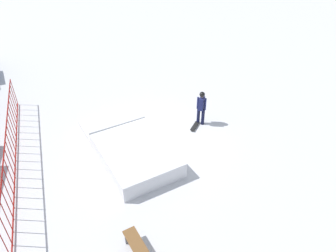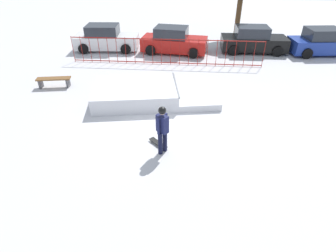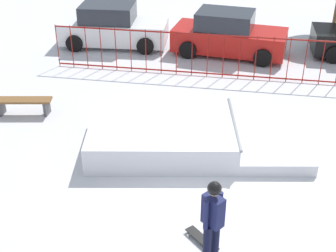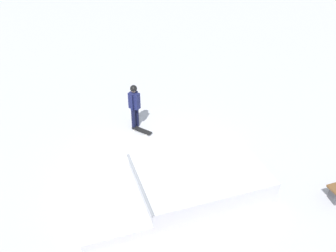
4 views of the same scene
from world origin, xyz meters
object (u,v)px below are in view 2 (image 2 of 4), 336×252
at_px(park_bench, 54,80).
at_px(parked_car_white, 106,39).
at_px(parked_car_black, 253,40).
at_px(parked_car_blue, 323,43).
at_px(skateboard, 158,143).
at_px(parked_car_red, 174,41).
at_px(skater, 162,127).
at_px(skate_ramp, 146,94).

bearing_deg(park_bench, parked_car_white, 79.37).
height_order(parked_car_black, parked_car_blue, same).
height_order(skateboard, parked_car_blue, parked_car_blue).
bearing_deg(parked_car_blue, parked_car_white, 174.22).
bearing_deg(parked_car_blue, parked_car_black, 171.52).
height_order(park_bench, parked_car_black, parked_car_black).
xyz_separation_m(skateboard, parked_car_red, (0.11, 10.04, 0.65)).
relative_size(skateboard, parked_car_black, 0.17).
bearing_deg(skater, parked_car_black, -75.07).
relative_size(skate_ramp, skateboard, 8.07).
bearing_deg(parked_car_red, skate_ramp, -89.49).
distance_m(skate_ramp, parked_car_black, 9.39).
height_order(skate_ramp, parked_car_blue, parked_car_blue).
bearing_deg(parked_car_white, skateboard, -69.55).
relative_size(skater, skateboard, 2.43).
xyz_separation_m(skate_ramp, park_bench, (-4.65, 1.07, 0.04)).
bearing_deg(parked_car_white, skater, -69.41).
relative_size(parked_car_white, parked_car_red, 0.97).
bearing_deg(parked_car_blue, park_bench, -164.10).
xyz_separation_m(parked_car_white, parked_car_red, (4.46, -0.31, 0.00)).
relative_size(skater, parked_car_black, 0.42).
height_order(skater, parked_car_blue, skater).
distance_m(park_bench, parked_car_white, 6.05).
height_order(skate_ramp, park_bench, skate_ramp).
bearing_deg(park_bench, skater, -40.19).
bearing_deg(parked_car_red, skateboard, -82.26).
height_order(skateboard, parked_car_red, parked_car_red).
height_order(skater, skateboard, skater).
xyz_separation_m(park_bench, parked_car_white, (1.11, 5.94, 0.37)).
xyz_separation_m(parked_car_white, parked_car_black, (9.57, 0.17, 0.00)).
distance_m(skater, parked_car_black, 11.99).
bearing_deg(parked_car_black, parked_car_white, -178.45).
height_order(skate_ramp, skateboard, skate_ramp).
distance_m(parked_car_red, parked_car_blue, 9.40).
distance_m(skateboard, park_bench, 7.03).
bearing_deg(skater, parked_car_blue, -91.43).
relative_size(skate_ramp, parked_car_red, 1.33).
relative_size(parked_car_black, parked_car_blue, 0.97).
distance_m(skate_ramp, skater, 3.90).
bearing_deg(skateboard, parked_car_white, -21.99).
height_order(park_bench, parked_car_blue, parked_car_blue).
bearing_deg(skateboard, parked_car_black, -71.21).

